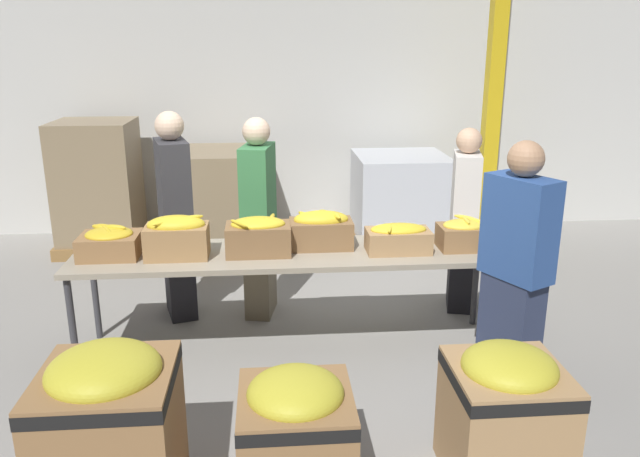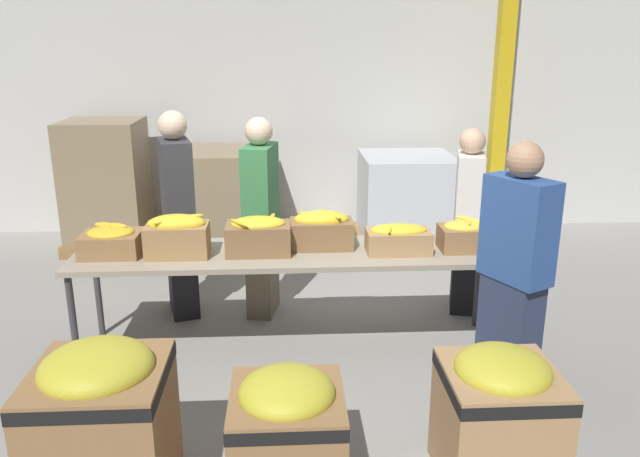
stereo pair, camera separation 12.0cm
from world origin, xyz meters
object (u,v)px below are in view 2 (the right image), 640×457
at_px(pallet_stack_0, 406,202).
at_px(banana_box_3, 321,229).
at_px(banana_box_4, 398,238).
at_px(donation_bin_0, 103,420).
at_px(pallet_stack_1, 107,186).
at_px(banana_box_5, 466,235).
at_px(volunteer_0, 261,219).
at_px(banana_box_1, 177,235).
at_px(donation_bin_2, 498,415).
at_px(banana_box_0, 111,240).
at_px(volunteer_1, 514,273).
at_px(pallet_stack_2, 227,200).
at_px(volunteer_2, 467,222).
at_px(donation_bin_1, 287,430).
at_px(banana_box_2, 258,235).
at_px(volunteer_3, 179,216).
at_px(support_pillar, 503,69).
at_px(sorting_table, 291,257).

bearing_deg(pallet_stack_0, banana_box_3, -114.96).
relative_size(banana_box_4, donation_bin_0, 0.54).
height_order(donation_bin_0, pallet_stack_1, pallet_stack_1).
height_order(banana_box_5, volunteer_0, volunteer_0).
xyz_separation_m(banana_box_1, donation_bin_2, (1.88, -1.56, -0.53)).
bearing_deg(banana_box_0, pallet_stack_0, 43.01).
distance_m(volunteer_1, pallet_stack_2, 3.87).
height_order(volunteer_0, donation_bin_2, volunteer_0).
xyz_separation_m(volunteer_2, donation_bin_1, (-1.56, -2.28, -0.43)).
distance_m(volunteer_2, donation_bin_2, 2.36).
xyz_separation_m(banana_box_2, donation_bin_2, (1.30, -1.59, -0.51)).
distance_m(donation_bin_0, pallet_stack_2, 4.15).
bearing_deg(pallet_stack_2, banana_box_2, -79.75).
bearing_deg(banana_box_4, pallet_stack_0, 77.65).
bearing_deg(volunteer_3, pallet_stack_1, -164.97).
distance_m(volunteer_3, pallet_stack_1, 2.21).
bearing_deg(pallet_stack_1, banana_box_5, -38.30).
bearing_deg(banana_box_5, donation_bin_2, -98.70).
bearing_deg(banana_box_3, pallet_stack_1, 132.06).
height_order(donation_bin_0, donation_bin_2, donation_bin_0).
distance_m(donation_bin_0, donation_bin_2, 2.03).
bearing_deg(support_pillar, sorting_table, -133.54).
bearing_deg(banana_box_2, banana_box_3, 13.09).
xyz_separation_m(banana_box_1, support_pillar, (3.17, 2.53, 1.05)).
relative_size(volunteer_3, support_pillar, 0.44).
distance_m(banana_box_0, banana_box_2, 1.07).
xyz_separation_m(banana_box_2, volunteer_2, (1.75, 0.69, -0.13)).
bearing_deg(pallet_stack_2, banana_box_1, -92.70).
relative_size(banana_box_0, banana_box_1, 0.94).
distance_m(banana_box_3, volunteer_2, 1.42).
bearing_deg(donation_bin_0, banana_box_2, 65.23).
relative_size(volunteer_3, donation_bin_2, 2.24).
bearing_deg(donation_bin_1, banana_box_2, 96.98).
xyz_separation_m(banana_box_4, pallet_stack_1, (-2.85, 2.68, -0.18)).
bearing_deg(pallet_stack_1, volunteer_3, -59.49).
height_order(banana_box_5, pallet_stack_2, pallet_stack_2).
bearing_deg(volunteer_1, volunteer_0, 23.29).
xyz_separation_m(sorting_table, donation_bin_2, (1.06, -1.61, -0.32)).
relative_size(banana_box_1, volunteer_1, 0.26).
relative_size(banana_box_3, pallet_stack_2, 0.41).
bearing_deg(pallet_stack_0, banana_box_5, -91.02).
xyz_separation_m(volunteer_3, donation_bin_2, (1.99, -2.33, -0.46)).
bearing_deg(donation_bin_2, pallet_stack_0, 85.99).
xyz_separation_m(sorting_table, banana_box_2, (-0.23, -0.03, 0.19)).
bearing_deg(pallet_stack_1, volunteer_2, -28.63).
height_order(banana_box_4, support_pillar, support_pillar).
distance_m(volunteer_0, volunteer_3, 0.69).
relative_size(donation_bin_1, pallet_stack_0, 0.62).
bearing_deg(banana_box_3, banana_box_5, -6.15).
bearing_deg(sorting_table, donation_bin_2, -56.68).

